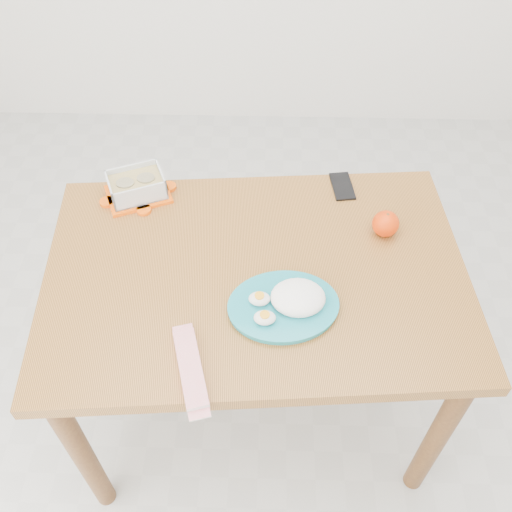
{
  "coord_description": "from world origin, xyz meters",
  "views": [
    {
      "loc": [
        0.01,
        -0.98,
        1.93
      ],
      "look_at": [
        -0.01,
        -0.01,
        0.81
      ],
      "focal_mm": 40.0,
      "sensor_mm": 36.0,
      "label": 1
    }
  ],
  "objects_px": {
    "food_container": "(137,186)",
    "rice_plate": "(288,302)",
    "dining_table": "(256,294)",
    "orange_fruit": "(386,224)",
    "smartphone": "(342,186)"
  },
  "relations": [
    {
      "from": "orange_fruit",
      "to": "rice_plate",
      "type": "height_order",
      "value": "same"
    },
    {
      "from": "food_container",
      "to": "rice_plate",
      "type": "bearing_deg",
      "value": -64.27
    },
    {
      "from": "orange_fruit",
      "to": "smartphone",
      "type": "xyz_separation_m",
      "value": [
        -0.1,
        0.19,
        -0.03
      ]
    },
    {
      "from": "orange_fruit",
      "to": "food_container",
      "type": "bearing_deg",
      "value": 169.29
    },
    {
      "from": "food_container",
      "to": "smartphone",
      "type": "relative_size",
      "value": 1.82
    },
    {
      "from": "food_container",
      "to": "smartphone",
      "type": "height_order",
      "value": "food_container"
    },
    {
      "from": "dining_table",
      "to": "food_container",
      "type": "relative_size",
      "value": 5.39
    },
    {
      "from": "dining_table",
      "to": "rice_plate",
      "type": "bearing_deg",
      "value": -59.5
    },
    {
      "from": "orange_fruit",
      "to": "rice_plate",
      "type": "xyz_separation_m",
      "value": [
        -0.28,
        -0.27,
        -0.01
      ]
    },
    {
      "from": "dining_table",
      "to": "smartphone",
      "type": "relative_size",
      "value": 9.78
    },
    {
      "from": "dining_table",
      "to": "smartphone",
      "type": "bearing_deg",
      "value": 48.52
    },
    {
      "from": "orange_fruit",
      "to": "dining_table",
      "type": "bearing_deg",
      "value": -157.6
    },
    {
      "from": "food_container",
      "to": "orange_fruit",
      "type": "xyz_separation_m",
      "value": [
        0.72,
        -0.14,
        -0.0
      ]
    },
    {
      "from": "dining_table",
      "to": "food_container",
      "type": "xyz_separation_m",
      "value": [
        -0.36,
        0.28,
        0.14
      ]
    },
    {
      "from": "dining_table",
      "to": "orange_fruit",
      "type": "bearing_deg",
      "value": 18.02
    }
  ]
}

